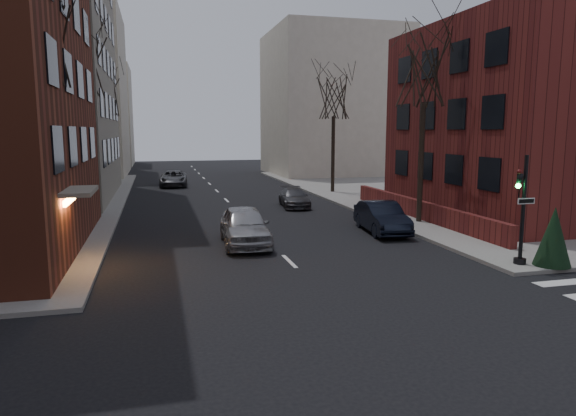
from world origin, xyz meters
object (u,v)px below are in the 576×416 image
at_px(tree_right_b, 334,97).
at_px(tree_left_a, 37,33).
at_px(tree_right_a, 424,71).
at_px(tree_left_c, 105,94).
at_px(car_lane_gray, 294,198).
at_px(traffic_signal, 521,217).
at_px(sandwich_board, 385,211).
at_px(evergreen_shrub, 554,236).
at_px(car_lane_silver, 245,226).
at_px(streetlamp_far, 116,139).
at_px(parked_sedan, 382,217).
at_px(tree_left_b, 82,62).
at_px(streetlamp_near, 89,145).
at_px(car_lane_far, 174,178).

bearing_deg(tree_right_b, tree_left_a, -134.36).
bearing_deg(tree_right_a, tree_left_c, 128.66).
bearing_deg(car_lane_gray, traffic_signal, -70.31).
bearing_deg(sandwich_board, car_lane_gray, 104.75).
distance_m(car_lane_gray, evergreen_shrub, 17.93).
distance_m(car_lane_silver, car_lane_gray, 11.51).
bearing_deg(car_lane_gray, streetlamp_far, 132.67).
relative_size(streetlamp_far, parked_sedan, 1.36).
xyz_separation_m(tree_right_a, evergreen_shrub, (0.16, -9.50, -6.80)).
bearing_deg(tree_left_c, streetlamp_far, 73.30).
height_order(tree_left_a, tree_left_b, tree_left_b).
bearing_deg(streetlamp_near, car_lane_gray, 16.96).
distance_m(tree_right_b, evergreen_shrub, 24.34).
relative_size(sandwich_board, evergreen_shrub, 0.43).
bearing_deg(evergreen_shrub, traffic_signal, 154.09).
bearing_deg(tree_left_c, traffic_signal, -61.64).
relative_size(tree_left_a, streetlamp_near, 1.63).
distance_m(tree_left_b, car_lane_far, 17.57).
relative_size(tree_left_b, tree_right_b, 1.18).
bearing_deg(tree_right_a, streetlamp_near, 166.76).
relative_size(tree_left_b, car_lane_silver, 2.17).
bearing_deg(traffic_signal, tree_left_a, 163.35).
distance_m(tree_left_c, car_lane_gray, 20.52).
bearing_deg(tree_right_a, evergreen_shrub, -89.06).
bearing_deg(sandwich_board, streetlamp_near, 156.86).
distance_m(tree_left_c, streetlamp_near, 18.40).
xyz_separation_m(parked_sedan, sandwich_board, (1.45, 2.73, -0.15)).
relative_size(traffic_signal, tree_right_a, 0.41).
bearing_deg(tree_left_b, traffic_signal, -45.46).
bearing_deg(streetlamp_near, tree_left_b, 98.53).
xyz_separation_m(traffic_signal, car_lane_silver, (-9.10, 6.37, -1.06)).
relative_size(tree_left_b, streetlamp_near, 1.72).
xyz_separation_m(traffic_signal, car_lane_far, (-11.29, 31.55, -1.20)).
xyz_separation_m(traffic_signal, tree_left_b, (-16.74, 17.01, 7.00)).
xyz_separation_m(tree_left_b, tree_left_c, (0.00, 14.00, -0.88)).
distance_m(tree_left_c, car_lane_silver, 26.78).
distance_m(traffic_signal, tree_left_b, 24.87).
bearing_deg(tree_left_a, streetlamp_near, 85.71).
xyz_separation_m(tree_left_c, streetlamp_near, (0.60, -18.00, -3.79)).
distance_m(tree_left_c, parked_sedan, 28.77).
distance_m(car_lane_gray, sandwich_board, 7.45).
bearing_deg(tree_left_b, streetlamp_far, 87.85).
xyz_separation_m(tree_left_b, car_lane_silver, (7.63, -10.64, -8.07)).
bearing_deg(parked_sedan, tree_left_b, 152.52).
height_order(traffic_signal, tree_right_a, tree_right_a).
bearing_deg(car_lane_silver, tree_right_b, 62.14).
distance_m(parked_sedan, sandwich_board, 3.10).
height_order(streetlamp_far, sandwich_board, streetlamp_far).
relative_size(streetlamp_far, sandwich_board, 6.79).
distance_m(tree_right_a, evergreen_shrub, 11.68).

